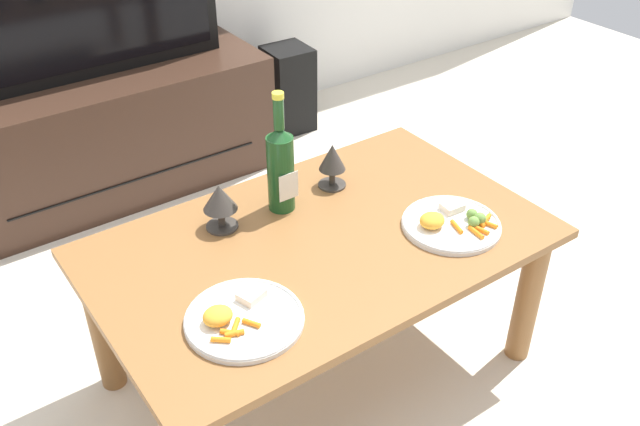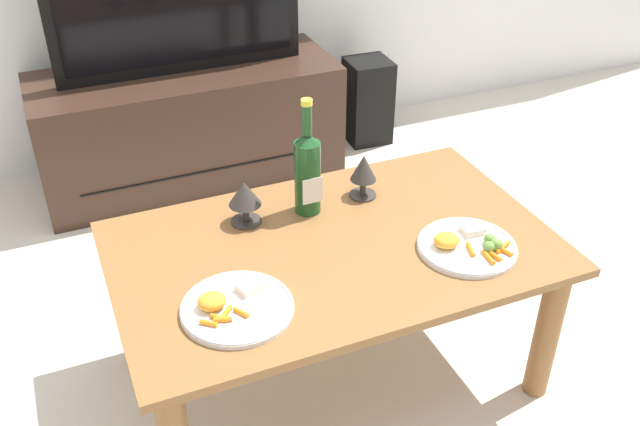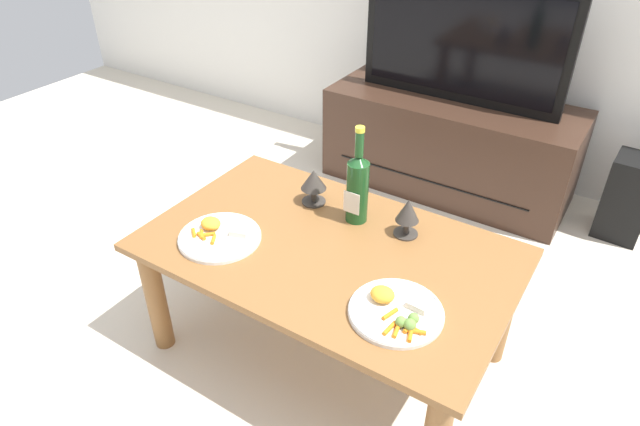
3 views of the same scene
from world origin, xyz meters
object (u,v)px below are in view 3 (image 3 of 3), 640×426
(dining_table, at_px, (328,266))
(wine_bottle, at_px, (357,186))
(dinner_plate_right, at_px, (396,311))
(dinner_plate_left, at_px, (219,235))
(goblet_left, at_px, (314,181))
(floor_speaker, at_px, (628,198))
(goblet_right, at_px, (408,212))
(tv_screen, at_px, (464,42))
(tv_stand, at_px, (449,145))

(dining_table, height_order, wine_bottle, wine_bottle)
(wine_bottle, height_order, dinner_plate_right, wine_bottle)
(dinner_plate_left, height_order, dinner_plate_right, same)
(goblet_left, xyz_separation_m, dinner_plate_left, (-0.14, -0.35, -0.07))
(floor_speaker, height_order, wine_bottle, wine_bottle)
(goblet_right, distance_m, dinner_plate_left, 0.61)
(wine_bottle, xyz_separation_m, goblet_left, (-0.18, 0.01, -0.05))
(goblet_right, height_order, dinner_plate_left, goblet_right)
(wine_bottle, distance_m, dinner_plate_left, 0.48)
(floor_speaker, bearing_deg, tv_screen, -175.40)
(floor_speaker, relative_size, goblet_right, 2.94)
(tv_stand, xyz_separation_m, tv_screen, (0.00, -0.00, 0.53))
(tv_screen, distance_m, goblet_left, 1.15)
(floor_speaker, bearing_deg, dinner_plate_right, -104.23)
(tv_screen, distance_m, wine_bottle, 1.15)
(dining_table, height_order, goblet_right, goblet_right)
(dining_table, relative_size, goblet_right, 8.68)
(dining_table, xyz_separation_m, tv_screen, (-0.09, 1.32, 0.39))
(wine_bottle, relative_size, dinner_plate_right, 1.31)
(goblet_left, bearing_deg, dining_table, -47.16)
(dinner_plate_right, bearing_deg, goblet_left, 144.85)
(goblet_left, height_order, dinner_plate_left, goblet_left)
(tv_screen, bearing_deg, goblet_right, -76.71)
(dinner_plate_left, bearing_deg, dinner_plate_right, -0.28)
(floor_speaker, distance_m, dinner_plate_left, 1.88)
(wine_bottle, xyz_separation_m, dinner_plate_right, (0.32, -0.34, -0.12))
(tv_screen, height_order, goblet_right, tv_screen)
(tv_screen, height_order, floor_speaker, tv_screen)
(wine_bottle, height_order, goblet_left, wine_bottle)
(dining_table, distance_m, dinner_plate_left, 0.37)
(tv_screen, distance_m, goblet_right, 1.18)
(dining_table, bearing_deg, floor_speaker, 60.24)
(tv_screen, relative_size, dinner_plate_left, 3.68)
(goblet_left, bearing_deg, wine_bottle, -3.75)
(wine_bottle, xyz_separation_m, goblet_right, (0.18, 0.01, -0.05))
(goblet_right, bearing_deg, goblet_left, 180.00)
(floor_speaker, relative_size, dinner_plate_right, 1.51)
(tv_screen, xyz_separation_m, goblet_right, (0.27, -1.13, -0.22))
(wine_bottle, relative_size, dinner_plate_left, 1.28)
(tv_stand, bearing_deg, goblet_right, -76.74)
(dinner_plate_right, bearing_deg, dinner_plate_left, 179.72)
(wine_bottle, distance_m, dinner_plate_right, 0.48)
(dining_table, height_order, dinner_plate_left, dinner_plate_left)
(floor_speaker, xyz_separation_m, dinner_plate_right, (-0.45, -1.51, 0.29))
(tv_stand, relative_size, dinner_plate_right, 4.72)
(floor_speaker, xyz_separation_m, dinner_plate_left, (-1.09, -1.50, 0.29))
(dining_table, bearing_deg, dinner_plate_left, -154.56)
(goblet_right, bearing_deg, wine_bottle, -176.25)
(tv_stand, bearing_deg, dinner_plate_left, -99.06)
(dining_table, xyz_separation_m, dinner_plate_right, (0.32, -0.16, 0.09))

